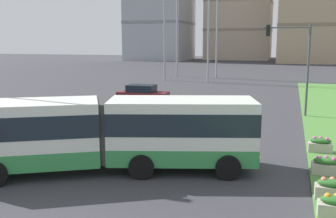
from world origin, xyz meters
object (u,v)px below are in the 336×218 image
flower_planter_2 (332,189)px  flower_planter_4 (320,145)px  traffic_light_far_right (294,55)px  car_maroon_sedan (143,94)px  flower_planter_3 (326,166)px  articulated_bus (114,132)px

flower_planter_2 → flower_planter_4: (0.00, 5.97, 0.00)m
flower_planter_2 → traffic_light_far_right: size_ratio=0.17×
traffic_light_far_right → car_maroon_sedan: bearing=168.5°
traffic_light_far_right → flower_planter_2: bearing=-85.0°
flower_planter_3 → flower_planter_4: 3.37m
articulated_bus → flower_planter_4: articulated_bus is taller
flower_planter_3 → flower_planter_4: same height
flower_planter_2 → traffic_light_far_right: traffic_light_far_right is taller
flower_planter_3 → articulated_bus: bearing=-166.6°
flower_planter_4 → traffic_light_far_right: traffic_light_far_right is taller
car_maroon_sedan → flower_planter_4: size_ratio=4.04×
traffic_light_far_right → flower_planter_4: bearing=-81.9°
car_maroon_sedan → traffic_light_far_right: bearing=-11.5°
car_maroon_sedan → flower_planter_3: car_maroon_sedan is taller
flower_planter_4 → traffic_light_far_right: (-1.36, 9.56, 3.96)m
car_maroon_sedan → flower_planter_2: size_ratio=4.04×
car_maroon_sedan → flower_planter_3: 20.79m
articulated_bus → traffic_light_far_right: 16.73m
car_maroon_sedan → flower_planter_4: bearing=-41.2°
flower_planter_3 → flower_planter_2: bearing=-90.0°
flower_planter_2 → traffic_light_far_right: 16.09m
articulated_bus → flower_planter_3: bearing=13.4°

